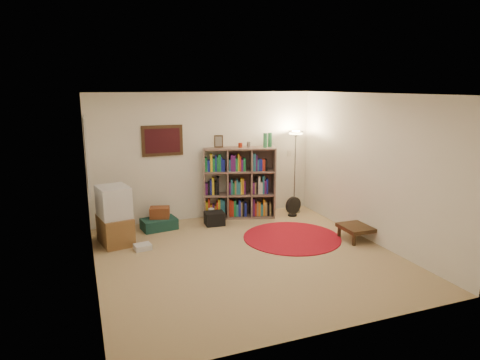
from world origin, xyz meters
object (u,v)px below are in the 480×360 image
object	(u,v)px
tv_stand	(115,216)
side_table	(358,228)
bookshelf	(238,184)
floor_fan	(293,206)
floor_lamp	(296,145)
suitcase	(159,224)

from	to	relation	value
tv_stand	side_table	distance (m)	4.15
side_table	tv_stand	bearing A→B (deg)	161.58
bookshelf	floor_fan	bearing A→B (deg)	-1.90
floor_lamp	floor_fan	world-z (taller)	floor_lamp
bookshelf	side_table	size ratio (longest dim) A/B	3.02
tv_stand	side_table	bearing A→B (deg)	-29.58
bookshelf	floor_fan	size ratio (longest dim) A/B	4.23
floor_lamp	tv_stand	size ratio (longest dim) A/B	1.73
floor_fan	suitcase	xyz separation A→B (m)	(-2.72, 0.16, -0.10)
bookshelf	tv_stand	distance (m)	2.57
tv_stand	bookshelf	bearing A→B (deg)	4.28
floor_lamp	suitcase	xyz separation A→B (m)	(-2.88, -0.11, -1.32)
tv_stand	floor_lamp	bearing A→B (deg)	-2.14
floor_fan	side_table	world-z (taller)	floor_fan
floor_fan	suitcase	distance (m)	2.72
floor_lamp	side_table	size ratio (longest dim) A/B	3.04
floor_lamp	suitcase	bearing A→B (deg)	-177.87
bookshelf	tv_stand	world-z (taller)	bookshelf
tv_stand	suitcase	bearing A→B (deg)	19.29
suitcase	side_table	size ratio (longest dim) A/B	1.20
bookshelf	side_table	world-z (taller)	bookshelf
tv_stand	floor_fan	bearing A→B (deg)	-6.00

